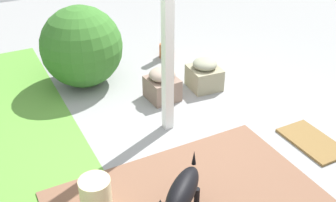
# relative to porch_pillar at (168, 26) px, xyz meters

# --- Properties ---
(ground_plane) EXTENTS (12.00, 12.00, 0.00)m
(ground_plane) POSITION_rel_porch_pillar_xyz_m (-0.16, -0.08, -1.23)
(ground_plane) COLOR gray
(porch_pillar) EXTENTS (0.10, 0.10, 2.45)m
(porch_pillar) POSITION_rel_porch_pillar_xyz_m (0.00, 0.00, 0.00)
(porch_pillar) COLOR white
(porch_pillar) RESTS_ON ground
(stone_planter_nearest) EXTENTS (0.44, 0.42, 0.42)m
(stone_planter_nearest) POSITION_rel_porch_pillar_xyz_m (0.61, -0.87, -1.03)
(stone_planter_nearest) COLOR gray
(stone_planter_nearest) RESTS_ON ground
(stone_planter_near) EXTENTS (0.41, 0.39, 0.42)m
(stone_planter_near) POSITION_rel_porch_pillar_xyz_m (0.61, -0.24, -1.02)
(stone_planter_near) COLOR #846B5C
(stone_planter_near) RESTS_ON ground
(round_shrub) EXTENTS (1.09, 1.09, 1.09)m
(round_shrub) POSITION_rel_porch_pillar_xyz_m (1.48, 0.51, -0.68)
(round_shrub) COLOR #356F27
(round_shrub) RESTS_ON ground
(terracotta_pot_tall) EXTENTS (0.23, 0.23, 0.67)m
(terracotta_pot_tall) POSITION_rel_porch_pillar_xyz_m (1.72, -0.88, -0.99)
(terracotta_pot_tall) COLOR #B5633A
(terracotta_pot_tall) RESTS_ON ground
(dog) EXTENTS (0.61, 0.66, 0.52)m
(dog) POSITION_rel_porch_pillar_xyz_m (-1.32, 0.57, -0.92)
(dog) COLOR black
(dog) RESTS_ON ground
(ceramic_urn) EXTENTS (0.27, 0.27, 0.38)m
(ceramic_urn) POSITION_rel_porch_pillar_xyz_m (-0.90, 1.16, -1.04)
(ceramic_urn) COLOR beige
(ceramic_urn) RESTS_ON ground
(doormat) EXTENTS (0.72, 0.42, 0.03)m
(doormat) POSITION_rel_porch_pillar_xyz_m (-1.01, -1.26, -1.21)
(doormat) COLOR brown
(doormat) RESTS_ON ground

